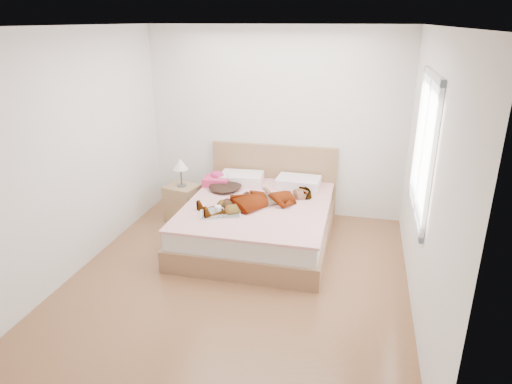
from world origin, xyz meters
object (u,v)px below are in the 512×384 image
magazine (220,213)px  woman (259,197)px  bed (259,218)px  coffee_mug (218,210)px  plush_toy (227,205)px  nightstand (183,200)px  phone (229,176)px  towel (217,180)px

magazine → woman: bearing=44.5°
bed → coffee_mug: bed is taller
plush_toy → nightstand: (-0.86, 0.67, -0.28)m
coffee_mug → nightstand: nightstand is taller
phone → coffee_mug: phone is taller
woman → phone: size_ratio=14.38×
bed → nightstand: size_ratio=2.33×
woman → plush_toy: bearing=-90.8°
towel → coffee_mug: towel is taller
woman → magazine: 0.54m
phone → towel: phone is taller
phone → bed: 0.70m
phone → magazine: bearing=-118.3°
nightstand → phone: bearing=-2.2°
magazine → plush_toy: 0.15m
bed → towel: 0.89m
phone → nightstand: size_ratio=0.12×
magazine → bed: bearing=54.2°
bed → magazine: bearing=-125.8°
towel → magazine: (0.35, -0.95, -0.06)m
woman → towel: 0.93m
nightstand → plush_toy: bearing=-38.1°
phone → plush_toy: size_ratio=0.43×
towel → nightstand: 0.56m
bed → towel: size_ratio=5.75×
coffee_mug → plush_toy: (0.08, 0.13, 0.02)m
nightstand → woman: bearing=-19.8°
magazine → coffee_mug: size_ratio=4.51×
woman → bed: (-0.02, 0.12, -0.34)m
woman → nightstand: (-1.19, 0.43, -0.32)m
woman → towel: bearing=-165.7°
bed → coffee_mug: (-0.39, -0.49, 0.28)m
towel → plush_toy: (0.40, -0.82, -0.01)m
bed → nightstand: (-1.17, 0.30, 0.02)m
plush_toy → woman: bearing=36.4°
phone → plush_toy: (0.17, -0.65, -0.13)m
plush_toy → nightstand: size_ratio=0.27×
coffee_mug → plush_toy: size_ratio=0.50×
phone → plush_toy: phone is taller
bed → plush_toy: size_ratio=8.52×
woman → nightstand: bearing=-147.0°
woman → towel: size_ratio=4.16×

